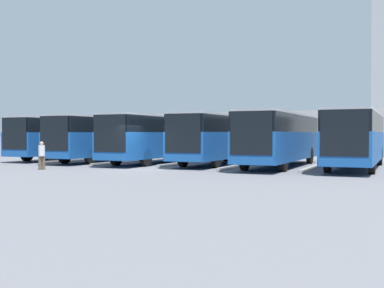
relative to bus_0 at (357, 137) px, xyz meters
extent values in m
plane|color=slate|center=(10.91, 6.07, -1.82)|extent=(600.00, 600.00, 0.00)
cube|color=#19519E|center=(0.00, -0.02, -0.54)|extent=(3.15, 12.40, 1.67)
cube|color=black|center=(0.00, -0.02, 0.81)|extent=(3.10, 12.21, 1.02)
cube|color=black|center=(-0.35, 6.13, 0.23)|extent=(2.16, 0.16, 2.19)
cube|color=#19519E|center=(-0.35, 6.13, -1.15)|extent=(2.33, 0.19, 0.40)
cube|color=silver|center=(0.00, -0.02, 1.38)|extent=(3.02, 11.90, 0.12)
cylinder|color=black|center=(-1.29, 3.72, -1.26)|extent=(0.36, 1.13, 1.11)
cylinder|color=black|center=(0.86, 3.84, -1.26)|extent=(0.36, 1.13, 1.11)
cylinder|color=black|center=(-0.86, -3.88, -1.26)|extent=(0.36, 1.13, 1.11)
cylinder|color=black|center=(1.29, -3.76, -1.26)|extent=(0.36, 1.13, 1.11)
cube|color=#9E9E99|center=(2.18, 1.82, -1.74)|extent=(0.59, 6.17, 0.15)
cube|color=#19519E|center=(4.37, 0.50, -0.54)|extent=(3.15, 12.40, 1.67)
cube|color=black|center=(4.37, 0.50, 0.81)|extent=(3.10, 12.21, 1.02)
cube|color=black|center=(4.01, 6.65, 0.23)|extent=(2.16, 0.16, 2.19)
cube|color=#19519E|center=(4.01, 6.65, -1.15)|extent=(2.33, 0.19, 0.40)
cube|color=silver|center=(4.37, 0.50, 1.38)|extent=(3.02, 11.90, 0.12)
cylinder|color=black|center=(3.07, 4.24, -1.26)|extent=(0.36, 1.13, 1.11)
cylinder|color=black|center=(5.22, 4.37, -1.26)|extent=(0.36, 1.13, 1.11)
cylinder|color=black|center=(3.51, -3.36, -1.26)|extent=(0.36, 1.13, 1.11)
cylinder|color=black|center=(5.66, -3.23, -1.26)|extent=(0.36, 1.13, 1.11)
cube|color=#9E9E99|center=(6.55, 2.35, -1.74)|extent=(0.59, 6.17, 0.15)
cube|color=#19519E|center=(8.73, -0.47, -0.54)|extent=(3.15, 12.40, 1.67)
cube|color=black|center=(8.73, -0.47, 0.81)|extent=(3.10, 12.21, 1.02)
cube|color=black|center=(8.38, 5.67, 0.23)|extent=(2.16, 0.16, 2.19)
cube|color=#19519E|center=(8.38, 5.67, -1.15)|extent=(2.33, 0.19, 0.40)
cube|color=silver|center=(8.73, -0.47, 1.38)|extent=(3.02, 11.90, 0.12)
cylinder|color=black|center=(7.44, 3.26, -1.26)|extent=(0.36, 1.13, 1.11)
cylinder|color=black|center=(9.59, 3.39, -1.26)|extent=(0.36, 1.13, 1.11)
cylinder|color=black|center=(7.87, -4.34, -1.26)|extent=(0.36, 1.13, 1.11)
cylinder|color=black|center=(10.02, -4.21, -1.26)|extent=(0.36, 1.13, 1.11)
cube|color=#9E9E99|center=(10.91, 1.37, -1.74)|extent=(0.59, 6.17, 0.15)
cube|color=#19519E|center=(13.09, 0.37, -0.54)|extent=(3.15, 12.40, 1.67)
cube|color=black|center=(13.09, 0.37, 0.81)|extent=(3.10, 12.21, 1.02)
cube|color=black|center=(12.74, 6.52, 0.23)|extent=(2.16, 0.16, 2.19)
cube|color=#19519E|center=(12.74, 6.52, -1.15)|extent=(2.33, 0.19, 0.40)
cube|color=silver|center=(13.09, 0.37, 1.38)|extent=(3.02, 11.90, 0.12)
cylinder|color=black|center=(11.80, 4.11, -1.26)|extent=(0.36, 1.13, 1.11)
cylinder|color=black|center=(13.95, 4.23, -1.26)|extent=(0.36, 1.13, 1.11)
cylinder|color=black|center=(12.24, -3.49, -1.26)|extent=(0.36, 1.13, 1.11)
cylinder|color=black|center=(14.39, -3.37, -1.26)|extent=(0.36, 1.13, 1.11)
cube|color=#9E9E99|center=(15.28, 2.21, -1.74)|extent=(0.59, 6.17, 0.15)
cube|color=#19519E|center=(17.46, 0.26, -0.54)|extent=(3.15, 12.40, 1.67)
cube|color=black|center=(17.46, 0.26, 0.81)|extent=(3.10, 12.21, 1.02)
cube|color=black|center=(17.11, 6.41, 0.23)|extent=(2.16, 0.16, 2.19)
cube|color=#19519E|center=(17.11, 6.41, -1.15)|extent=(2.33, 0.19, 0.40)
cube|color=silver|center=(17.46, 0.26, 1.38)|extent=(3.02, 11.90, 0.12)
cylinder|color=black|center=(16.16, 4.00, -1.26)|extent=(0.36, 1.13, 1.11)
cylinder|color=black|center=(18.32, 4.12, -1.26)|extent=(0.36, 1.13, 1.11)
cylinder|color=black|center=(16.60, -3.60, -1.26)|extent=(0.36, 1.13, 1.11)
cylinder|color=black|center=(18.75, -3.47, -1.26)|extent=(0.36, 1.13, 1.11)
cube|color=#9E9E99|center=(19.64, 2.10, -1.74)|extent=(0.59, 6.17, 0.15)
cube|color=#19519E|center=(21.82, -0.57, -0.54)|extent=(3.15, 12.40, 1.67)
cube|color=black|center=(21.82, -0.57, 0.81)|extent=(3.10, 12.21, 1.02)
cube|color=black|center=(21.47, 5.58, 0.23)|extent=(2.16, 0.16, 2.19)
cube|color=#19519E|center=(21.47, 5.58, -1.15)|extent=(2.33, 0.19, 0.40)
cube|color=silver|center=(21.82, -0.57, 1.38)|extent=(3.02, 11.90, 0.12)
cylinder|color=black|center=(20.53, 3.17, -1.26)|extent=(0.36, 1.13, 1.11)
cylinder|color=black|center=(22.68, 3.29, -1.26)|extent=(0.36, 1.13, 1.11)
cylinder|color=black|center=(20.96, -4.43, -1.26)|extent=(0.36, 1.13, 1.11)
cylinder|color=black|center=(23.11, -4.30, -1.26)|extent=(0.36, 1.13, 1.11)
cylinder|color=brown|center=(15.59, 9.12, -1.44)|extent=(0.25, 0.25, 0.77)
cylinder|color=brown|center=(15.45, 8.98, -1.44)|extent=(0.25, 0.25, 0.77)
cylinder|color=silver|center=(15.52, 9.05, -0.75)|extent=(0.50, 0.50, 0.61)
sphere|color=tan|center=(15.52, 9.05, -0.34)|extent=(0.21, 0.21, 0.21)
cube|color=beige|center=(10.91, -18.05, 0.23)|extent=(36.49, 10.85, 4.09)
cube|color=silver|center=(10.91, -24.98, 2.02)|extent=(36.49, 3.00, 0.24)
cylinder|color=slate|center=(23.68, -26.08, 0.10)|extent=(0.20, 0.20, 3.84)
camera|label=1|loc=(-4.28, 29.06, 0.14)|focal=45.00mm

